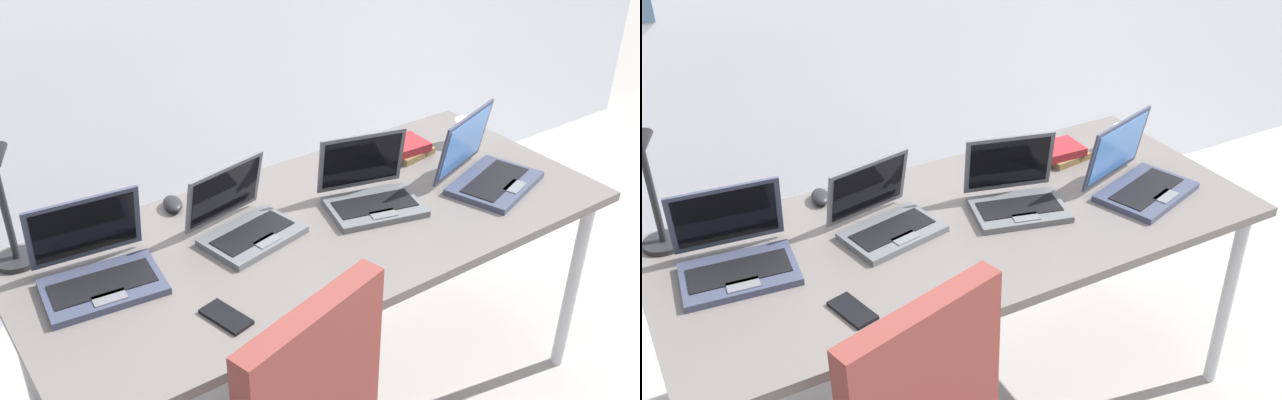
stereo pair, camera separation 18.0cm
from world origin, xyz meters
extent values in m
cube|color=#595451|center=(0.00, 0.00, 0.72)|extent=(1.80, 0.80, 0.03)
cylinder|color=#B2B5BA|center=(0.84, -0.34, 0.35)|extent=(0.04, 0.04, 0.71)
cylinder|color=#B2B5BA|center=(-0.84, 0.34, 0.35)|extent=(0.04, 0.04, 0.71)
cylinder|color=#B2B5BA|center=(0.84, 0.34, 0.35)|extent=(0.04, 0.04, 0.71)
cylinder|color=black|center=(-0.80, 0.31, 0.75)|extent=(0.12, 0.12, 0.02)
cylinder|color=black|center=(-0.80, 0.31, 0.93)|extent=(0.02, 0.02, 0.34)
cone|color=black|center=(-0.80, 0.23, 1.10)|extent=(0.07, 0.09, 0.09)
cube|color=#515459|center=(-0.21, 0.04, 0.75)|extent=(0.31, 0.24, 0.02)
cube|color=black|center=(-0.21, 0.04, 0.76)|extent=(0.26, 0.15, 0.00)
cube|color=#595B60|center=(-0.20, -0.02, 0.76)|extent=(0.08, 0.06, 0.00)
cube|color=#515459|center=(-0.23, 0.15, 0.85)|extent=(0.28, 0.11, 0.18)
cube|color=black|center=(-0.23, 0.15, 0.85)|extent=(0.25, 0.09, 0.15)
cube|color=#33384C|center=(0.60, -0.14, 0.75)|extent=(0.36, 0.30, 0.02)
cube|color=black|center=(0.60, -0.14, 0.76)|extent=(0.29, 0.20, 0.00)
cube|color=#595B60|center=(0.62, -0.20, 0.76)|extent=(0.10, 0.07, 0.00)
cube|color=#33384C|center=(0.56, -0.02, 0.86)|extent=(0.31, 0.14, 0.21)
cube|color=#3F72BF|center=(0.56, -0.03, 0.87)|extent=(0.27, 0.12, 0.18)
cube|color=#33384C|center=(-0.65, 0.05, 0.75)|extent=(0.32, 0.24, 0.02)
cube|color=black|center=(-0.65, 0.05, 0.76)|extent=(0.28, 0.14, 0.00)
cube|color=#595B60|center=(-0.66, -0.01, 0.76)|extent=(0.09, 0.05, 0.00)
cube|color=#33384C|center=(-0.64, 0.18, 0.86)|extent=(0.31, 0.09, 0.20)
cube|color=black|center=(-0.64, 0.17, 0.86)|extent=(0.27, 0.07, 0.17)
cube|color=#515459|center=(0.18, -0.03, 0.75)|extent=(0.32, 0.26, 0.02)
cube|color=black|center=(0.18, -0.03, 0.76)|extent=(0.27, 0.17, 0.00)
cube|color=#595B60|center=(0.17, -0.09, 0.76)|extent=(0.09, 0.06, 0.00)
cube|color=#515459|center=(0.21, 0.08, 0.86)|extent=(0.28, 0.11, 0.19)
cube|color=black|center=(0.21, 0.07, 0.86)|extent=(0.25, 0.09, 0.16)
ellipsoid|color=black|center=(-0.33, 0.33, 0.76)|extent=(0.07, 0.10, 0.03)
cube|color=black|center=(-0.44, -0.23, 0.74)|extent=(0.10, 0.15, 0.01)
cube|color=brown|center=(0.51, 0.20, 0.75)|extent=(0.17, 0.14, 0.02)
cube|color=maroon|center=(0.50, 0.20, 0.78)|extent=(0.16, 0.13, 0.03)
cylinder|color=white|center=(0.74, 0.16, 0.78)|extent=(0.08, 0.08, 0.09)
torus|color=white|center=(0.79, 0.16, 0.79)|extent=(0.05, 0.01, 0.05)
cube|color=brown|center=(-0.41, -0.56, 0.73)|extent=(0.42, 0.17, 0.48)
camera|label=1|loc=(-1.06, -1.53, 1.91)|focal=41.15mm
camera|label=2|loc=(-0.90, -1.62, 1.91)|focal=41.15mm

